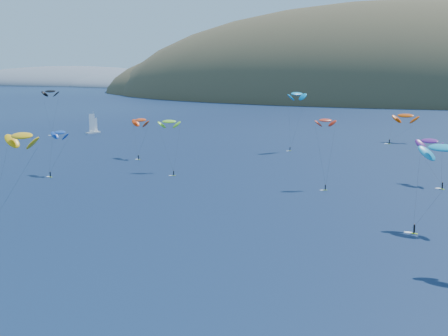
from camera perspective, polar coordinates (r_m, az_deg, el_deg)
island at (r=636.04m, az=17.32°, el=5.19°), size 730.00×300.00×210.00m
headland at (r=966.56m, az=-12.43°, el=7.32°), size 460.00×250.00×60.00m
sailboat at (r=322.26m, az=-11.86°, el=3.29°), size 9.43×8.76×11.26m
kitesurfer_1 at (r=239.30m, az=-7.63°, el=4.37°), size 9.61×10.15×16.70m
kitesurfer_2 at (r=146.69m, az=-18.00°, el=2.81°), size 10.23×12.19×22.88m
kitesurfer_3 at (r=209.38m, az=-5.03°, el=4.24°), size 9.90×12.19×18.54m
kitesurfer_4 at (r=256.12m, az=6.68°, el=6.75°), size 8.71×9.51×25.65m
kitesurfer_5 at (r=144.81m, az=19.36°, el=1.74°), size 11.22×11.97×20.77m
kitesurfer_6 at (r=197.22m, az=18.28°, el=2.36°), size 10.08×13.42×15.38m
kitesurfer_9 at (r=183.94m, az=9.26°, el=4.31°), size 6.69×8.69×21.27m
kitesurfer_10 at (r=209.56m, az=-14.78°, el=3.16°), size 8.12×9.67×15.70m
kitesurfer_11 at (r=293.25m, az=16.27°, el=4.62°), size 12.80×13.42×15.13m
kitesurfer_12 at (r=319.09m, az=-15.59°, el=6.77°), size 9.11×5.54×23.88m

